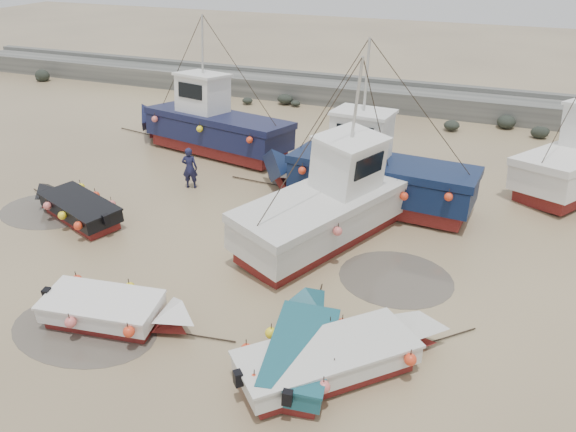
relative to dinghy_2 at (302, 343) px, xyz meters
name	(u,v)px	position (x,y,z in m)	size (l,w,h in m)	color
ground	(185,307)	(-3.90, 0.89, -0.56)	(120.00, 120.00, 0.00)	tan
seawall	(373,96)	(-3.85, 22.88, 0.07)	(60.00, 4.92, 1.50)	slate
puddle_a	(84,329)	(-5.88, -1.00, -0.55)	(4.21, 4.21, 0.01)	#524A41
puddle_b	(396,278)	(1.41, 4.56, -0.55)	(3.53, 3.53, 0.01)	#524A41
puddle_c	(48,211)	(-11.97, 4.32, -0.55)	(3.80, 3.80, 0.01)	#524A41
puddle_d	(331,174)	(-2.96, 11.80, -0.55)	(5.70, 5.70, 0.01)	#524A41
dinghy_2	(302,343)	(0.00, 0.00, 0.00)	(2.14, 5.42, 1.43)	maroon
dinghy_3	(341,355)	(1.01, -0.03, -0.02)	(5.33, 5.26, 1.43)	maroon
dinghy_4	(76,204)	(-10.50, 4.28, -0.01)	(5.68, 3.00, 1.43)	maroon
dinghy_5	(115,308)	(-5.16, -0.49, 0.00)	(5.40, 2.06, 1.43)	maroon
cabin_boat_0	(207,124)	(-9.45, 12.47, 0.77)	(10.37, 4.17, 6.22)	maroon
cabin_boat_1	(335,201)	(-1.21, 6.48, 0.78)	(5.35, 9.70, 6.22)	maroon
cabin_boat_2	(366,172)	(-0.85, 9.38, 0.78)	(10.17, 3.34, 6.22)	maroon
person	(191,187)	(-7.96, 8.25, -0.56)	(0.64, 0.42, 1.75)	#191A39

